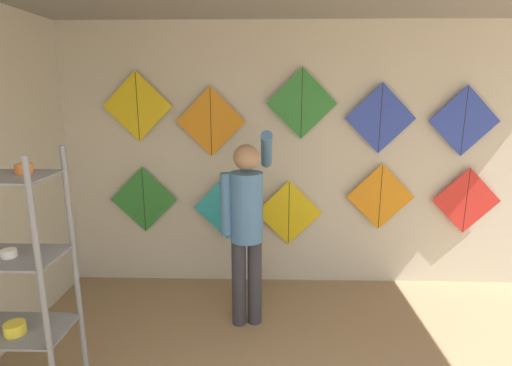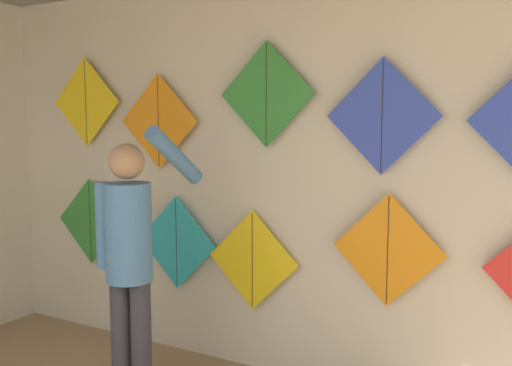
# 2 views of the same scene
# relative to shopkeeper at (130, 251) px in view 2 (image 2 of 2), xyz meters

# --- Properties ---
(back_panel) EXTENTS (5.79, 0.06, 2.80)m
(back_panel) POSITION_rel_shopkeeper_xyz_m (0.52, 0.89, 0.40)
(back_panel) COLOR beige
(back_panel) RESTS_ON ground
(shopkeeper) EXTENTS (0.45, 0.65, 1.78)m
(shopkeeper) POSITION_rel_shopkeeper_xyz_m (0.00, 0.00, 0.00)
(shopkeeper) COLOR #383842
(shopkeeper) RESTS_ON ground
(kite_0) EXTENTS (0.72, 0.01, 0.72)m
(kite_0) POSITION_rel_shopkeeper_xyz_m (-1.16, 0.80, -0.05)
(kite_0) COLOR #338C38
(kite_1) EXTENTS (0.72, 0.01, 0.72)m
(kite_1) POSITION_rel_shopkeeper_xyz_m (-0.25, 0.80, -0.13)
(kite_1) COLOR #28B2C6
(kite_2) EXTENTS (0.72, 0.01, 0.72)m
(kite_2) POSITION_rel_shopkeeper_xyz_m (0.42, 0.80, -0.18)
(kite_2) COLOR yellow
(kite_3) EXTENTS (0.72, 0.01, 0.72)m
(kite_3) POSITION_rel_shopkeeper_xyz_m (1.39, 0.80, 0.00)
(kite_3) COLOR orange
(kite_5) EXTENTS (0.72, 0.01, 0.72)m
(kite_5) POSITION_rel_shopkeeper_xyz_m (-1.16, 0.80, 0.95)
(kite_5) COLOR yellow
(kite_6) EXTENTS (0.72, 0.01, 0.72)m
(kite_6) POSITION_rel_shopkeeper_xyz_m (-0.40, 0.80, 0.79)
(kite_6) COLOR orange
(kite_7) EXTENTS (0.72, 0.01, 0.72)m
(kite_7) POSITION_rel_shopkeeper_xyz_m (0.53, 0.80, 0.98)
(kite_7) COLOR #338C38
(kite_8) EXTENTS (0.72, 0.01, 0.72)m
(kite_8) POSITION_rel_shopkeeper_xyz_m (1.33, 0.80, 0.83)
(kite_8) COLOR blue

